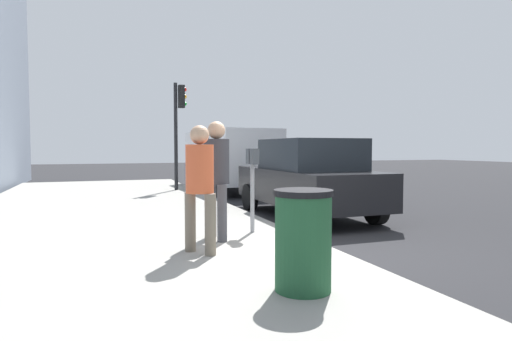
# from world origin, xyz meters

# --- Properties ---
(ground_plane) EXTENTS (80.00, 80.00, 0.00)m
(ground_plane) POSITION_xyz_m (0.00, 0.00, 0.00)
(ground_plane) COLOR #232326
(ground_plane) RESTS_ON ground
(sidewalk_slab) EXTENTS (28.00, 6.00, 0.15)m
(sidewalk_slab) POSITION_xyz_m (0.00, 3.00, 0.07)
(sidewalk_slab) COLOR gray
(sidewalk_slab) RESTS_ON ground_plane
(parking_meter) EXTENTS (0.36, 0.12, 1.41)m
(parking_meter) POSITION_xyz_m (1.03, 0.69, 1.17)
(parking_meter) COLOR gray
(parking_meter) RESTS_ON sidewalk_slab
(pedestrian_at_meter) EXTENTS (0.54, 0.40, 1.83)m
(pedestrian_at_meter) POSITION_xyz_m (0.69, 1.40, 1.24)
(pedestrian_at_meter) COLOR #47474C
(pedestrian_at_meter) RESTS_ON sidewalk_slab
(pedestrian_bystander) EXTENTS (0.47, 0.38, 1.72)m
(pedestrian_bystander) POSITION_xyz_m (-0.10, 1.85, 1.16)
(pedestrian_bystander) COLOR #726656
(pedestrian_bystander) RESTS_ON sidewalk_slab
(parked_sedan_near) EXTENTS (4.41, 1.98, 1.77)m
(parked_sedan_near) POSITION_xyz_m (3.01, -1.35, 0.89)
(parked_sedan_near) COLOR black
(parked_sedan_near) RESTS_ON ground_plane
(parked_van_far) EXTENTS (5.27, 2.28, 2.18)m
(parked_van_far) POSITION_xyz_m (9.19, -1.35, 1.26)
(parked_van_far) COLOR silver
(parked_van_far) RESTS_ON ground_plane
(traffic_signal) EXTENTS (0.24, 0.44, 3.60)m
(traffic_signal) POSITION_xyz_m (8.84, 0.53, 2.58)
(traffic_signal) COLOR black
(traffic_signal) RESTS_ON sidewalk_slab
(trash_bin) EXTENTS (0.59, 0.59, 1.01)m
(trash_bin) POSITION_xyz_m (-1.96, 1.23, 0.66)
(trash_bin) COLOR #1E4C2D
(trash_bin) RESTS_ON sidewalk_slab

